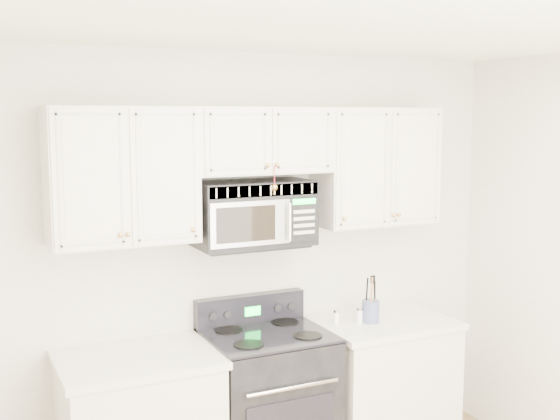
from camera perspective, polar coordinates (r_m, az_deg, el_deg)
room at (r=2.94m, az=11.26°, el=-10.71°), size 3.51×3.51×2.61m
base_cabinet_right at (r=4.78m, az=8.21°, el=-14.46°), size 0.86×0.65×0.92m
range at (r=4.39m, az=-1.02°, el=-15.60°), size 0.72×0.66×1.11m
upper_cabinets at (r=4.17m, az=-1.70°, el=3.74°), size 2.44×0.37×0.75m
microwave at (r=4.17m, az=-2.15°, el=-0.27°), size 0.70×0.40×0.39m
utensil_crock at (r=4.52m, az=7.38°, el=-8.10°), size 0.11×0.11×0.30m
shaker_salt at (r=4.46m, az=4.59°, el=-8.65°), size 0.04×0.04×0.09m
shaker_pepper at (r=4.50m, az=6.48°, el=-8.49°), size 0.04×0.04×0.10m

